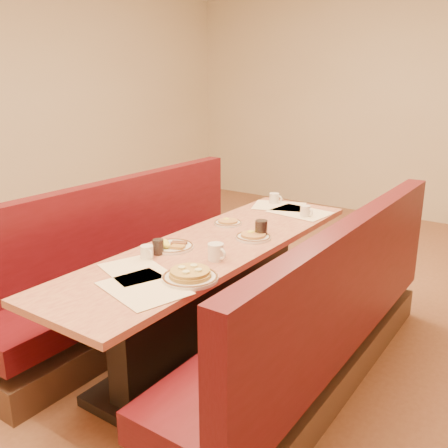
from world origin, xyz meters
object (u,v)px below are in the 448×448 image
Objects in this scene: coffee_mug_c at (306,211)px; coffee_mug_d at (275,198)px; coffee_mug_a at (216,252)px; soda_tumbler_mid at (261,229)px; coffee_mug_b at (147,252)px; eggs_plate at (172,246)px; soda_tumbler_near at (158,247)px; pancake_plate at (190,276)px; diner_table at (215,297)px; booth_left at (134,275)px; booth_right at (318,330)px.

coffee_mug_d reaches higher than coffee_mug_c.
coffee_mug_a is at bearing -78.55° from coffee_mug_d.
coffee_mug_b is at bearing -114.68° from soda_tumbler_mid.
eggs_plate is at bearing -92.82° from coffee_mug_d.
coffee_mug_b is 1.13× the size of soda_tumbler_near.
pancake_plate is 2.87× the size of coffee_mug_b.
coffee_mug_d is at bearing 99.41° from diner_table.
coffee_mug_c reaches higher than eggs_plate.
booth_left is 24.34× the size of coffee_mug_b.
coffee_mug_b is at bearing -38.00° from booth_left.
soda_tumbler_mid is (0.36, -0.83, 0.01)m from coffee_mug_d.
booth_left is at bearing -163.23° from soda_tumbler_mid.
coffee_mug_c is at bearing 87.58° from soda_tumbler_mid.
diner_table is 0.72m from pancake_plate.
coffee_mug_d reaches higher than eggs_plate.
coffee_mug_c reaches higher than coffee_mug_b.
coffee_mug_b is at bearing -91.37° from coffee_mug_c.
coffee_mug_a is at bearing 52.46° from coffee_mug_b.
booth_right reaches higher than eggs_plate.
coffee_mug_c is (0.94, 0.88, 0.43)m from booth_left.
pancake_plate is at bearing -26.30° from soda_tumbler_near.
coffee_mug_c is at bearing 73.79° from soda_tumbler_near.
soda_tumbler_near reaches higher than diner_table.
soda_tumbler_mid reaches higher than diner_table.
booth_right is 0.74m from coffee_mug_a.
coffee_mug_a is 1.26× the size of coffee_mug_b.
diner_table is 0.63m from coffee_mug_b.
eggs_plate is 2.33× the size of soda_tumbler_mid.
coffee_mug_d is at bearing 117.52° from coffee_mug_a.
eggs_plate is 2.88× the size of soda_tumbler_near.
booth_right is 0.76m from soda_tumbler_mid.
pancake_plate reaches higher than eggs_plate.
booth_right is at bearing 0.00° from diner_table.
soda_tumbler_mid is (-0.06, 0.82, 0.03)m from pancake_plate.
pancake_plate is 2.72× the size of coffee_mug_c.
pancake_plate is (0.24, -0.55, 0.40)m from diner_table.
diner_table is 0.48m from eggs_plate.
pancake_plate is 2.63× the size of coffee_mug_d.
coffee_mug_c is (0.36, 1.34, 0.00)m from coffee_mug_b.
coffee_mug_b is at bearing -92.83° from coffee_mug_d.
diner_table is 8.48× the size of pancake_plate.
booth_left is 22.29× the size of coffee_mug_d.
coffee_mug_d is 0.99× the size of soda_tumbler_mid.
booth_right is 1.12m from coffee_mug_c.
booth_left is (-0.73, 0.00, -0.01)m from diner_table.
soda_tumbler_near is at bearing -158.28° from booth_right.
eggs_plate is (0.57, -0.23, 0.40)m from booth_left.
coffee_mug_a reaches higher than eggs_plate.
diner_table is at bearing -122.94° from soda_tumbler_mid.
booth_left is 9.50× the size of eggs_plate.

